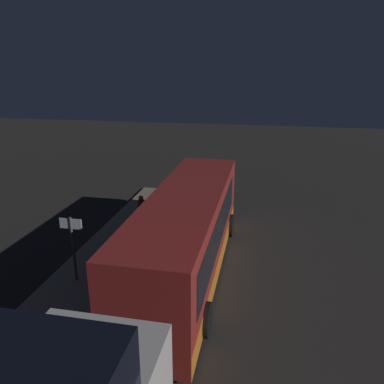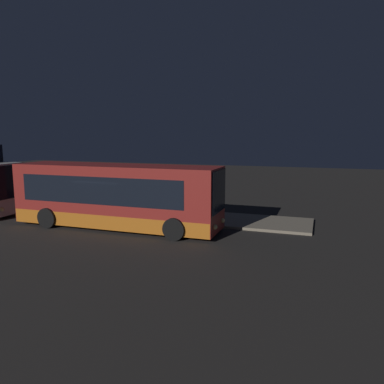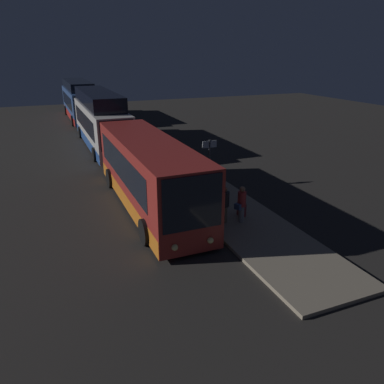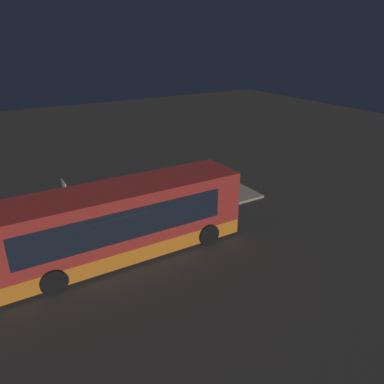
{
  "view_description": "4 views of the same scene",
  "coord_description": "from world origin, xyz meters",
  "px_view_note": "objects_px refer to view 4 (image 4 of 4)",
  "views": [
    {
      "loc": [
        -11.99,
        -2.64,
        7.52
      ],
      "look_at": [
        4.31,
        0.64,
        1.96
      ],
      "focal_mm": 35.0,
      "sensor_mm": 36.0,
      "label": 1
    },
    {
      "loc": [
        10.26,
        -16.47,
        4.77
      ],
      "look_at": [
        4.31,
        0.64,
        1.96
      ],
      "focal_mm": 35.0,
      "sensor_mm": 36.0,
      "label": 2
    },
    {
      "loc": [
        16.64,
        -4.44,
        6.98
      ],
      "look_at": [
        4.31,
        0.64,
        1.96
      ],
      "focal_mm": 35.0,
      "sensor_mm": 36.0,
      "label": 3
    },
    {
      "loc": [
        -4.47,
        -13.91,
        9.16
      ],
      "look_at": [
        4.31,
        0.64,
        1.96
      ],
      "focal_mm": 35.0,
      "sensor_mm": 36.0,
      "label": 4
    }
  ],
  "objects_px": {
    "passenger_waiting": "(126,208)",
    "passenger_with_bags": "(165,201)",
    "bus_lead": "(122,222)",
    "sign_post": "(66,197)",
    "passenger_boarding": "(164,195)",
    "suitcase": "(153,204)"
  },
  "relations": [
    {
      "from": "passenger_waiting",
      "to": "passenger_with_bags",
      "type": "xyz_separation_m",
      "value": [
        2.14,
        -0.19,
        0.0
      ]
    },
    {
      "from": "passenger_waiting",
      "to": "sign_post",
      "type": "distance_m",
      "value": 3.01
    },
    {
      "from": "bus_lead",
      "to": "passenger_boarding",
      "type": "bearing_deg",
      "value": 39.81
    },
    {
      "from": "bus_lead",
      "to": "passenger_boarding",
      "type": "distance_m",
      "value": 4.72
    },
    {
      "from": "passenger_with_bags",
      "to": "sign_post",
      "type": "height_order",
      "value": "sign_post"
    },
    {
      "from": "passenger_waiting",
      "to": "sign_post",
      "type": "height_order",
      "value": "sign_post"
    },
    {
      "from": "bus_lead",
      "to": "passenger_with_bags",
      "type": "xyz_separation_m",
      "value": [
        3.3,
        2.32,
        -0.63
      ]
    },
    {
      "from": "passenger_boarding",
      "to": "passenger_waiting",
      "type": "height_order",
      "value": "passenger_boarding"
    },
    {
      "from": "bus_lead",
      "to": "passenger_with_bags",
      "type": "bearing_deg",
      "value": 35.14
    },
    {
      "from": "bus_lead",
      "to": "passenger_waiting",
      "type": "xyz_separation_m",
      "value": [
        1.16,
        2.52,
        -0.63
      ]
    },
    {
      "from": "bus_lead",
      "to": "suitcase",
      "type": "relative_size",
      "value": 13.18
    },
    {
      "from": "bus_lead",
      "to": "sign_post",
      "type": "xyz_separation_m",
      "value": [
        -1.45,
        3.83,
        0.08
      ]
    },
    {
      "from": "suitcase",
      "to": "passenger_with_bags",
      "type": "bearing_deg",
      "value": -74.96
    },
    {
      "from": "passenger_waiting",
      "to": "passenger_with_bags",
      "type": "bearing_deg",
      "value": -7.58
    },
    {
      "from": "bus_lead",
      "to": "passenger_with_bags",
      "type": "height_order",
      "value": "bus_lead"
    },
    {
      "from": "passenger_waiting",
      "to": "bus_lead",
      "type": "bearing_deg",
      "value": -117.19
    },
    {
      "from": "passenger_waiting",
      "to": "suitcase",
      "type": "height_order",
      "value": "passenger_waiting"
    },
    {
      "from": "suitcase",
      "to": "sign_post",
      "type": "relative_size",
      "value": 0.34
    },
    {
      "from": "passenger_with_bags",
      "to": "suitcase",
      "type": "height_order",
      "value": "passenger_with_bags"
    },
    {
      "from": "bus_lead",
      "to": "sign_post",
      "type": "bearing_deg",
      "value": 110.73
    },
    {
      "from": "passenger_waiting",
      "to": "suitcase",
      "type": "distance_m",
      "value": 2.11
    },
    {
      "from": "bus_lead",
      "to": "passenger_waiting",
      "type": "distance_m",
      "value": 2.85
    }
  ]
}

